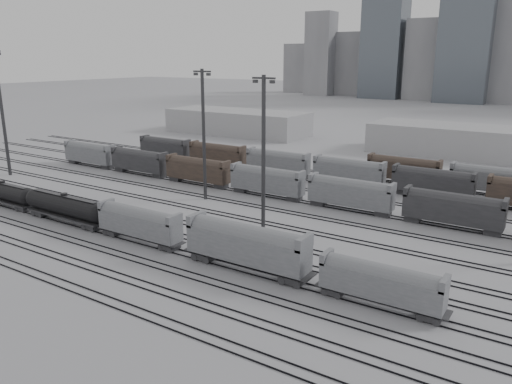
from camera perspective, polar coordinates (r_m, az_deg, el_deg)
The scene contains 15 objects.
ground at distance 66.53m, azimuth -6.68°, elevation -7.86°, with size 900.00×900.00×0.00m, color #ACACB1.
tracks at distance 79.81m, azimuth 1.31°, elevation -3.70°, with size 220.00×71.50×0.16m.
tank_car_a at distance 100.28m, azimuth -26.92°, elevation 0.01°, with size 17.46×2.91×4.31m.
tank_car_b at distance 85.98m, azimuth -20.96°, elevation -1.53°, with size 18.73×3.12×4.63m.
hopper_car_a at distance 73.50m, azimuth -13.20°, elevation -3.29°, with size 14.18×2.82×5.07m.
hopper_car_b at distance 61.91m, azimuth -1.06°, elevation -5.87°, with size 16.68×3.31×5.96m.
hopper_car_c at distance 55.26m, azimuth 14.11°, elevation -9.88°, with size 13.37×2.66×4.78m.
light_mast_a at distance 124.11m, azimuth -27.06°, elevation 8.36°, with size 4.42×0.71×27.63m.
light_mast_b at distance 91.84m, azimuth -6.00°, elevation 6.83°, with size 3.83×0.61×23.91m.
light_mast_c at distance 73.31m, azimuth 0.86°, elevation 4.61°, with size 3.76×0.60×23.50m.
bg_string_near at distance 88.03m, azimuth 10.74°, elevation -0.31°, with size 151.00×3.00×5.60m.
bg_string_mid at distance 100.02m, azimuth 19.55°, elevation 0.94°, with size 151.00×3.00×5.60m.
warehouse_left at distance 174.64m, azimuth -2.19°, elevation 7.99°, with size 50.00×18.00×8.00m, color #AEAEB0.
warehouse_mid at distance 146.58m, azimuth 20.97°, elevation 5.60°, with size 40.00×18.00×8.00m, color #AEAEB0.
crane_left at distance 359.83m, azimuth 23.11°, elevation 19.09°, with size 42.00×1.80×100.00m.
Camera 1 is at (39.37, -46.92, 25.97)m, focal length 35.00 mm.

